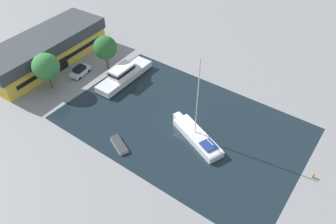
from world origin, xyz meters
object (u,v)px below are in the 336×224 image
(quay_tree_by_water, at_px, (105,48))
(warehouse_building, at_px, (45,50))
(quay_tree_near_building, at_px, (46,67))
(small_dinghy, at_px, (119,145))
(parked_car, at_px, (80,71))
(sailboat_moored, at_px, (197,136))
(motor_cruiser, at_px, (124,75))

(quay_tree_by_water, bearing_deg, warehouse_building, 115.48)
(quay_tree_near_building, xyz_separation_m, small_dinghy, (-3.48, -20.20, -4.54))
(quay_tree_by_water, distance_m, small_dinghy, 22.19)
(small_dinghy, bearing_deg, parked_car, 86.68)
(sailboat_moored, height_order, motor_cruiser, sailboat_moored)
(sailboat_moored, xyz_separation_m, small_dinghy, (-8.26, 8.95, -0.41))
(quay_tree_near_building, bearing_deg, warehouse_building, 55.42)
(warehouse_building, relative_size, quay_tree_by_water, 3.76)
(parked_car, bearing_deg, quay_tree_by_water, 50.76)
(warehouse_building, xyz_separation_m, parked_car, (0.90, -8.87, -2.09))
(quay_tree_near_building, distance_m, small_dinghy, 21.00)
(parked_car, bearing_deg, warehouse_building, 178.03)
(warehouse_building, xyz_separation_m, quay_tree_by_water, (5.60, -11.75, 1.85))
(quay_tree_near_building, xyz_separation_m, parked_car, (6.26, -1.09, -3.93))
(parked_car, relative_size, motor_cruiser, 0.36)
(motor_cruiser, bearing_deg, quay_tree_near_building, 45.56)
(warehouse_building, height_order, quay_tree_near_building, quay_tree_near_building)
(warehouse_building, xyz_separation_m, sailboat_moored, (-0.58, -36.93, -2.29))
(warehouse_building, height_order, small_dinghy, warehouse_building)
(parked_car, bearing_deg, quay_tree_near_building, -107.63)
(quay_tree_near_building, bearing_deg, quay_tree_by_water, -19.93)
(warehouse_building, distance_m, small_dinghy, 29.47)
(quay_tree_by_water, height_order, small_dinghy, quay_tree_by_water)
(small_dinghy, bearing_deg, sailboat_moored, -23.62)
(sailboat_moored, distance_m, small_dinghy, 12.18)
(parked_car, distance_m, small_dinghy, 21.46)
(quay_tree_by_water, bearing_deg, sailboat_moored, -103.79)
(warehouse_building, relative_size, parked_car, 5.76)
(parked_car, bearing_deg, motor_cruiser, 16.41)
(quay_tree_near_building, height_order, quay_tree_by_water, quay_tree_near_building)
(sailboat_moored, bearing_deg, quay_tree_by_water, 98.56)
(motor_cruiser, bearing_deg, warehouse_building, 13.64)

